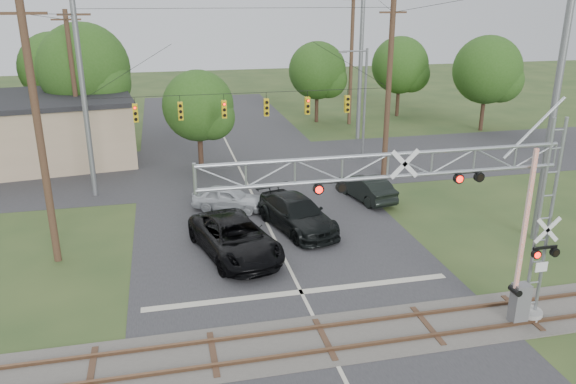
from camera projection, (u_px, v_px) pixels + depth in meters
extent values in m
plane|color=#2A421E|center=(342.00, 375.00, 18.32)|extent=(160.00, 160.00, 0.00)
cube|color=#2D2C2F|center=(279.00, 248.00, 27.52)|extent=(14.00, 90.00, 0.02)
cube|color=#2D2C2F|center=(239.00, 167.00, 40.40)|extent=(90.00, 12.00, 0.02)
cube|color=#49453F|center=(325.00, 340.00, 20.16)|extent=(90.00, 3.20, 0.05)
cube|color=brown|center=(331.00, 350.00, 19.47)|extent=(90.00, 0.12, 0.14)
cube|color=brown|center=(319.00, 327.00, 20.79)|extent=(90.00, 0.12, 0.14)
cylinder|color=gray|center=(529.00, 314.00, 21.52)|extent=(0.98, 0.98, 0.33)
cube|color=silver|center=(541.00, 267.00, 20.49)|extent=(0.49, 0.03, 0.38)
cube|color=slate|center=(519.00, 304.00, 20.97)|extent=(0.60, 0.49, 1.63)
cube|color=#F0360E|center=(525.00, 223.00, 19.81)|extent=(0.15, 0.10, 5.42)
cylinder|color=slate|center=(85.00, 103.00, 32.83)|extent=(0.32, 0.32, 11.50)
cylinder|color=#452B20|center=(388.00, 91.00, 36.80)|extent=(0.36, 0.36, 11.50)
cylinder|color=black|center=(245.00, 93.00, 34.74)|extent=(19.00, 0.03, 0.03)
cube|color=gold|center=(135.00, 113.00, 33.66)|extent=(0.30, 0.30, 1.10)
cube|color=gold|center=(181.00, 111.00, 34.22)|extent=(0.30, 0.30, 1.10)
cube|color=gold|center=(224.00, 109.00, 34.77)|extent=(0.30, 0.30, 1.10)
cube|color=gold|center=(266.00, 107.00, 35.33)|extent=(0.30, 0.30, 1.10)
cube|color=gold|center=(307.00, 106.00, 35.89)|extent=(0.30, 0.30, 1.10)
cube|color=gold|center=(347.00, 104.00, 36.44)|extent=(0.30, 0.30, 1.10)
imported|color=black|center=(235.00, 238.00, 26.50)|extent=(4.38, 6.88, 1.77)
imported|color=black|center=(297.00, 214.00, 29.50)|extent=(3.89, 6.33, 1.71)
imported|color=#B6BBBF|center=(229.00, 198.00, 32.22)|extent=(4.46, 3.18, 1.41)
imported|color=black|center=(366.00, 188.00, 33.82)|extent=(2.48, 4.78, 1.50)
cylinder|color=slate|center=(365.00, 105.00, 41.35)|extent=(0.18, 0.18, 8.14)
cylinder|color=slate|center=(355.00, 51.00, 39.87)|extent=(1.81, 0.11, 0.11)
cube|color=slate|center=(343.00, 52.00, 39.70)|extent=(0.54, 0.23, 0.14)
cylinder|color=#452B20|center=(75.00, 88.00, 40.40)|extent=(0.34, 0.34, 10.82)
cube|color=#452B20|center=(66.00, 20.00, 38.84)|extent=(2.00, 0.12, 0.12)
cylinder|color=slate|center=(361.00, 62.00, 46.39)|extent=(0.34, 0.34, 13.00)
cylinder|color=#452B20|center=(40.00, 138.00, 24.29)|extent=(0.34, 0.34, 11.72)
cube|color=#452B20|center=(21.00, 13.00, 22.57)|extent=(2.00, 0.12, 0.12)
cylinder|color=slate|center=(554.00, 112.00, 26.44)|extent=(0.34, 0.34, 13.04)
cylinder|color=#452B20|center=(351.00, 60.00, 52.00)|extent=(0.34, 0.34, 12.07)
cylinder|color=#39251A|center=(61.00, 109.00, 50.71)|extent=(0.36, 0.36, 4.02)
sphere|color=#254E16|center=(55.00, 68.00, 49.50)|extent=(6.22, 6.22, 6.22)
cylinder|color=#39251A|center=(90.00, 121.00, 44.75)|extent=(0.36, 0.36, 4.52)
sphere|color=#254E16|center=(84.00, 68.00, 43.38)|extent=(6.99, 6.99, 6.99)
cylinder|color=#39251A|center=(200.00, 146.00, 39.75)|extent=(0.36, 0.36, 3.19)
sphere|color=#254E16|center=(198.00, 106.00, 38.79)|extent=(4.93, 4.93, 4.93)
cylinder|color=#39251A|center=(317.00, 104.00, 54.36)|extent=(0.36, 0.36, 3.52)
sphere|color=#254E16|center=(317.00, 70.00, 53.30)|extent=(5.44, 5.44, 5.44)
cylinder|color=#39251A|center=(398.00, 98.00, 56.98)|extent=(0.36, 0.36, 3.64)
sphere|color=#254E16|center=(400.00, 65.00, 55.88)|extent=(5.63, 5.63, 5.63)
cylinder|color=#39251A|center=(483.00, 109.00, 50.85)|extent=(0.36, 0.36, 3.88)
sphere|color=#254E16|center=(487.00, 70.00, 49.68)|extent=(6.00, 6.00, 6.00)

